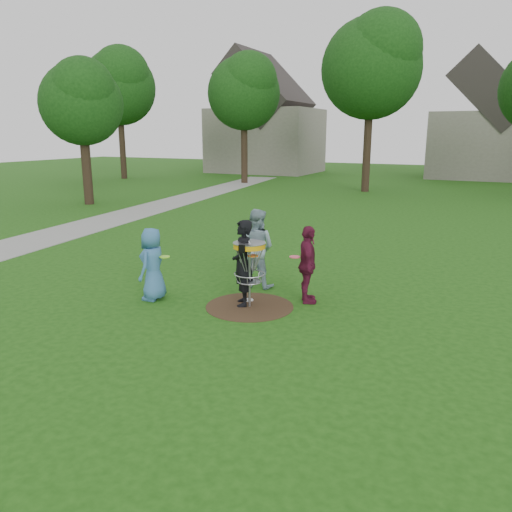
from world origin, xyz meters
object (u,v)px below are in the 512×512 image
at_px(player_black, 243,263).
at_px(player_maroon, 308,265).
at_px(player_grey, 256,248).
at_px(player_blue, 153,264).
at_px(disc_golf_basket, 249,258).

xyz_separation_m(player_black, player_maroon, (1.13, 0.73, -0.07)).
xyz_separation_m(player_grey, player_maroon, (1.45, -0.55, -0.09)).
relative_size(player_blue, player_black, 0.87).
xyz_separation_m(player_black, player_grey, (-0.32, 1.28, 0.02)).
bearing_deg(player_maroon, disc_golf_basket, 103.39).
relative_size(player_black, disc_golf_basket, 1.29).
height_order(player_maroon, disc_golf_basket, player_maroon).
xyz_separation_m(player_blue, disc_golf_basket, (2.05, 0.46, 0.25)).
bearing_deg(player_black, player_grey, 164.23).
distance_m(player_black, player_maroon, 1.35).
height_order(player_black, player_maroon, player_black).
relative_size(player_black, player_grey, 0.98).
distance_m(player_black, disc_golf_basket, 0.23).
bearing_deg(player_maroon, player_blue, 86.65).
bearing_deg(player_grey, player_blue, 48.37).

